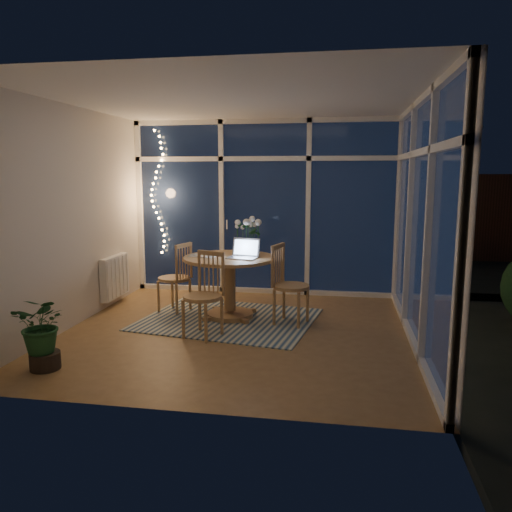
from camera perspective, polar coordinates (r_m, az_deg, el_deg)
name	(u,v)px	position (r m, az deg, el deg)	size (l,w,h in m)	color
floor	(239,332)	(5.85, -1.98, -8.64)	(4.00, 4.00, 0.00)	olive
ceiling	(237,99)	(5.62, -2.13, 17.47)	(4.00, 4.00, 0.00)	silver
wall_back	(265,208)	(7.55, 1.03, 5.52)	(4.00, 0.04, 2.60)	beige
wall_front	(183,245)	(3.66, -8.39, 1.26)	(4.00, 0.04, 2.60)	beige
wall_left	(73,217)	(6.30, -20.21, 4.17)	(0.04, 4.00, 2.60)	beige
wall_right	(424,223)	(5.54, 18.69, 3.61)	(0.04, 4.00, 2.60)	beige
window_wall_back	(265,208)	(7.51, 0.99, 5.50)	(4.00, 0.10, 2.60)	white
window_wall_right	(420,223)	(5.53, 18.28, 3.63)	(0.10, 4.00, 2.60)	white
radiator	(115,277)	(7.19, -15.84, -2.28)	(0.10, 0.70, 0.58)	white
fairy_lights	(157,192)	(7.84, -11.20, 7.14)	(0.24, 0.10, 1.85)	#F6B462
garden_patio	(309,263)	(10.63, 6.10, -0.78)	(12.00, 6.00, 0.10)	black
garden_fence	(289,215)	(11.04, 3.76, 4.66)	(11.00, 0.08, 1.80)	#352313
neighbour_roof	(311,159)	(13.98, 6.36, 10.95)	(7.00, 3.00, 2.20)	#373942
garden_shrubs	(233,249)	(9.16, -2.62, 0.85)	(0.90, 0.90, 0.90)	black
rug	(228,319)	(6.31, -3.19, -7.23)	(2.07, 1.66, 0.01)	beige
dining_table	(230,287)	(6.31, -3.02, -3.60)	(1.15, 1.15, 0.79)	#AD844E
chair_left	(174,277)	(6.66, -9.36, -2.36)	(0.43, 0.43, 0.94)	#AD844E
chair_right	(291,284)	(6.02, 4.06, -3.26)	(0.46, 0.46, 0.99)	#AD844E
chair_front	(202,295)	(5.57, -6.15, -4.44)	(0.45, 0.45, 0.97)	#AD844E
laptop	(242,248)	(6.08, -1.57, 0.92)	(0.35, 0.30, 0.26)	silver
flower_vase	(249,245)	(6.49, -0.75, 1.25)	(0.20, 0.20, 0.21)	silver
bowl	(254,254)	(6.32, -0.21, 0.25)	(0.15, 0.15, 0.04)	white
newspapers	(207,255)	(6.33, -5.62, 0.09)	(0.34, 0.26, 0.01)	silver
phone	(233,258)	(6.08, -2.64, -0.27)	(0.12, 0.06, 0.01)	black
potted_plant	(43,330)	(5.07, -23.17, -7.77)	(0.54, 0.47, 0.76)	#194823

